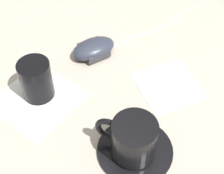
# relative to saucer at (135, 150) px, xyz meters

# --- Properties ---
(ground_plane) EXTENTS (3.00, 3.00, 0.00)m
(ground_plane) POSITION_rel_saucer_xyz_m (-0.13, 0.10, -0.00)
(ground_plane) COLOR #B2A899
(saucer) EXTENTS (0.13, 0.13, 0.01)m
(saucer) POSITION_rel_saucer_xyz_m (0.00, 0.00, 0.00)
(saucer) COLOR black
(saucer) RESTS_ON ground
(coffee_cup) EXTENTS (0.11, 0.08, 0.07)m
(coffee_cup) POSITION_rel_saucer_xyz_m (-0.00, -0.00, 0.04)
(coffee_cup) COLOR black
(coffee_cup) RESTS_ON saucer
(computer_mouse) EXTENTS (0.10, 0.11, 0.04)m
(computer_mouse) POSITION_rel_saucer_xyz_m (-0.19, 0.17, 0.01)
(computer_mouse) COLOR #2D3342
(computer_mouse) RESTS_ON ground
(mouse_cable) EXTENTS (0.10, 0.25, 0.00)m
(mouse_cable) POSITION_rel_saucer_xyz_m (-0.11, 0.34, -0.00)
(mouse_cable) COLOR white
(mouse_cable) RESTS_ON ground
(napkin_under_glass) EXTENTS (0.17, 0.17, 0.00)m
(napkin_under_glass) POSITION_rel_saucer_xyz_m (-0.22, 0.01, -0.00)
(napkin_under_glass) COLOR white
(napkin_under_glass) RESTS_ON ground
(drinking_glass) EXTENTS (0.06, 0.06, 0.08)m
(drinking_glass) POSITION_rel_saucer_xyz_m (-0.23, 0.02, 0.04)
(drinking_glass) COLOR black
(drinking_glass) RESTS_ON napkin_under_glass
(napkin_spare) EXTENTS (0.17, 0.17, 0.00)m
(napkin_spare) POSITION_rel_saucer_xyz_m (-0.01, 0.17, -0.00)
(napkin_spare) COLOR white
(napkin_spare) RESTS_ON ground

